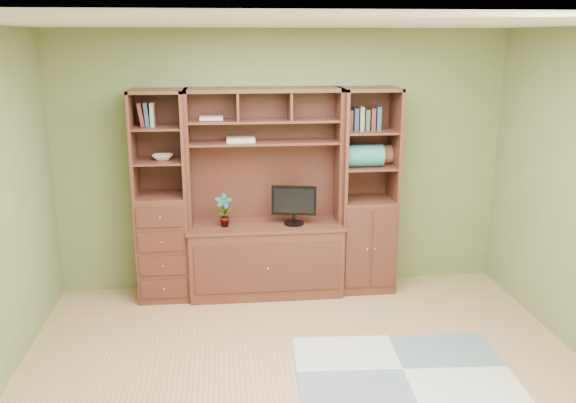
{
  "coord_description": "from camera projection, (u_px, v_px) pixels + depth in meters",
  "views": [
    {
      "loc": [
        -0.59,
        -4.0,
        2.51
      ],
      "look_at": [
        -0.03,
        1.2,
        1.1
      ],
      "focal_mm": 38.0,
      "sensor_mm": 36.0,
      "label": 1
    }
  ],
  "objects": [
    {
      "name": "monitor",
      "position": [
        294.0,
        198.0,
        5.93
      ],
      "size": [
        0.47,
        0.28,
        0.54
      ],
      "primitive_type": "cube",
      "rotation": [
        0.0,
        0.0,
        -0.2
      ],
      "color": "black",
      "rests_on": "center_hutch"
    },
    {
      "name": "blanket_teal",
      "position": [
        364.0,
        156.0,
        5.92
      ],
      "size": [
        0.37,
        0.21,
        0.21
      ],
      "primitive_type": "cube",
      "color": "#2E7B79",
      "rests_on": "right_tower"
    },
    {
      "name": "left_tower",
      "position": [
        162.0,
        197.0,
        5.86
      ],
      "size": [
        0.5,
        0.45,
        2.05
      ],
      "primitive_type": "cube",
      "color": "#55281D",
      "rests_on": "ground"
    },
    {
      "name": "right_tower",
      "position": [
        367.0,
        191.0,
        6.08
      ],
      "size": [
        0.55,
        0.45,
        2.05
      ],
      "primitive_type": "cube",
      "color": "#55281D",
      "rests_on": "ground"
    },
    {
      "name": "center_hutch",
      "position": [
        265.0,
        195.0,
        5.93
      ],
      "size": [
        1.54,
        0.53,
        2.05
      ],
      "primitive_type": "cube",
      "color": "#55281D",
      "rests_on": "ground"
    },
    {
      "name": "bowl",
      "position": [
        163.0,
        157.0,
        5.77
      ],
      "size": [
        0.2,
        0.2,
        0.05
      ],
      "primitive_type": "imported",
      "color": "silver",
      "rests_on": "left_tower"
    },
    {
      "name": "room",
      "position": [
        311.0,
        218.0,
        4.21
      ],
      "size": [
        4.6,
        4.1,
        2.64
      ],
      "color": "tan",
      "rests_on": "ground"
    },
    {
      "name": "orchid",
      "position": [
        224.0,
        210.0,
        5.89
      ],
      "size": [
        0.17,
        0.12,
        0.32
      ],
      "primitive_type": "imported",
      "color": "#AE643B",
      "rests_on": "center_hutch"
    },
    {
      "name": "rug",
      "position": [
        403.0,
        369.0,
        4.75
      ],
      "size": [
        1.72,
        1.2,
        0.01
      ],
      "primitive_type": "cube",
      "rotation": [
        0.0,
        0.0,
        -0.06
      ],
      "color": "#A5ABAA",
      "rests_on": "ground"
    },
    {
      "name": "magazines",
      "position": [
        241.0,
        139.0,
        5.85
      ],
      "size": [
        0.27,
        0.2,
        0.04
      ],
      "primitive_type": "cube",
      "color": "beige",
      "rests_on": "center_hutch"
    },
    {
      "name": "blanket_red",
      "position": [
        377.0,
        154.0,
        6.07
      ],
      "size": [
        0.34,
        0.19,
        0.19
      ],
      "primitive_type": "cube",
      "color": "brown",
      "rests_on": "right_tower"
    }
  ]
}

